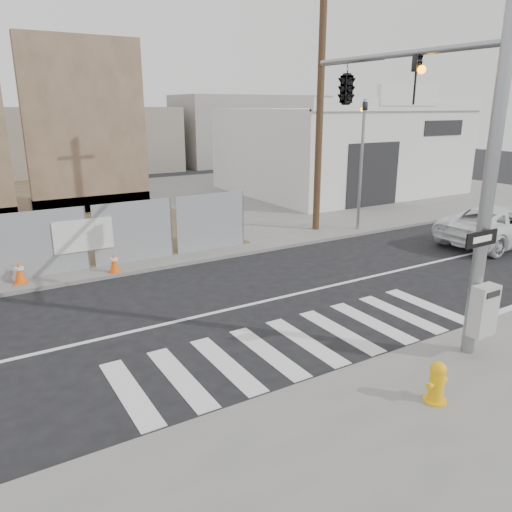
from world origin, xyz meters
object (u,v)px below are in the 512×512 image
suv (499,225)px  traffic_cone_c (19,272)px  traffic_cone_d (114,262)px  auto_shop (340,150)px  signal_pole (387,118)px  fire_hydrant (437,382)px

suv → traffic_cone_c: 16.78m
traffic_cone_d → suv: bearing=-15.6°
traffic_cone_c → suv: bearing=-14.6°
auto_shop → traffic_cone_d: size_ratio=19.04×
signal_pole → auto_shop: 19.04m
auto_shop → suv: size_ratio=2.27×
fire_hydrant → traffic_cone_c: 11.66m
fire_hydrant → traffic_cone_c: fire_hydrant is taller
suv → signal_pole: bearing=103.0°
auto_shop → fire_hydrant: 23.19m
auto_shop → traffic_cone_d: bearing=-151.8°
suv → traffic_cone_c: size_ratio=7.70×
auto_shop → traffic_cone_c: 20.80m
fire_hydrant → suv: (10.88, 6.13, 0.24)m
fire_hydrant → traffic_cone_c: bearing=108.0°
traffic_cone_c → signal_pole: bearing=-41.9°
suv → traffic_cone_d: bearing=71.8°
signal_pole → fire_hydrant: (-2.09, -3.67, -4.29)m
fire_hydrant → suv: 12.48m
fire_hydrant → traffic_cone_c: (-5.36, 10.35, -0.04)m
signal_pole → auto_shop: size_ratio=0.58×
auto_shop → traffic_cone_d: auto_shop is taller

